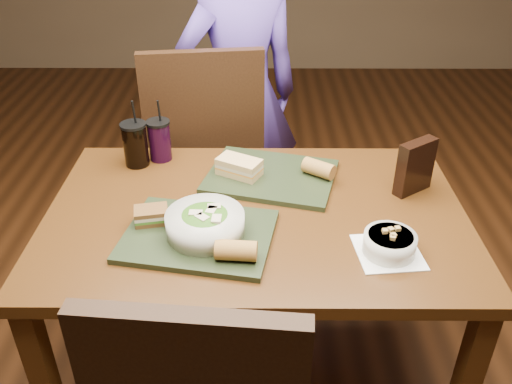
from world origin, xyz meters
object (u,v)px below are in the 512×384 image
at_px(soup_bowl, 390,243).
at_px(cup_cola, 135,144).
at_px(chair_far, 209,153).
at_px(sandwich_near, 151,215).
at_px(tray_far, 271,176).
at_px(cup_berry, 160,140).
at_px(dining_table, 256,235).
at_px(baguette_far, 319,169).
at_px(chip_bag, 415,167).
at_px(sandwich_far, 239,167).
at_px(diner, 241,98).
at_px(baguette_near, 236,250).
at_px(salad_bowl, 205,222).
at_px(tray_near, 199,236).

distance_m(soup_bowl, cup_cola, 0.94).
distance_m(chair_far, sandwich_near, 0.77).
xyz_separation_m(tray_far, sandwich_near, (-0.36, -0.28, 0.03)).
height_order(chair_far, cup_berry, chair_far).
distance_m(dining_table, cup_cola, 0.55).
bearing_deg(cup_berry, baguette_far, -15.07).
relative_size(dining_table, baguette_far, 12.10).
bearing_deg(dining_table, sandwich_near, -164.68).
bearing_deg(cup_berry, chip_bag, -14.14).
bearing_deg(sandwich_far, cup_cola, 164.56).
bearing_deg(diner, sandwich_near, 60.37).
xyz_separation_m(tray_far, baguette_far, (0.16, -0.01, 0.04)).
xyz_separation_m(sandwich_near, cup_cola, (-0.12, 0.38, 0.04)).
bearing_deg(dining_table, soup_bowl, -29.16).
bearing_deg(diner, tray_far, 83.75).
xyz_separation_m(dining_table, cup_cola, (-0.42, 0.30, 0.17)).
bearing_deg(cup_cola, cup_berry, 28.43).
bearing_deg(baguette_near, soup_bowl, 6.80).
relative_size(diner, sandwich_near, 14.05).
relative_size(diner, cup_cola, 6.19).
distance_m(dining_table, chip_bag, 0.56).
height_order(soup_bowl, baguette_far, same).
height_order(chair_far, cup_cola, chair_far).
bearing_deg(salad_bowl, tray_far, 60.35).
bearing_deg(tray_far, sandwich_far, -178.94).
bearing_deg(tray_far, diner, 100.06).
xyz_separation_m(sandwich_far, baguette_far, (0.27, -0.01, -0.00)).
distance_m(baguette_near, cup_cola, 0.67).
height_order(soup_bowl, cup_berry, cup_berry).
xyz_separation_m(chair_far, sandwich_near, (-0.10, -0.74, 0.19)).
height_order(tray_far, cup_berry, cup_berry).
relative_size(tray_far, sandwich_near, 3.88).
bearing_deg(sandwich_far, tray_near, -107.53).
xyz_separation_m(diner, tray_far, (0.12, -0.70, -0.00)).
relative_size(diner, tray_far, 3.62).
bearing_deg(chip_bag, sandwich_near, 159.35).
distance_m(tray_near, soup_bowl, 0.54).
height_order(sandwich_near, baguette_far, baguette_far).
distance_m(chair_far, soup_bowl, 1.05).
bearing_deg(tray_near, chair_far, 92.96).
distance_m(dining_table, sandwich_far, 0.25).
bearing_deg(tray_far, cup_cola, 168.19).
relative_size(dining_table, baguette_near, 11.67).
bearing_deg(salad_bowl, chip_bag, 22.09).
relative_size(tray_near, cup_berry, 1.83).
bearing_deg(sandwich_far, tray_far, 1.06).
relative_size(cup_cola, cup_berry, 1.07).
xyz_separation_m(tray_near, sandwich_near, (-0.14, 0.06, 0.03)).
height_order(chair_far, soup_bowl, chair_far).
relative_size(tray_near, soup_bowl, 2.18).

